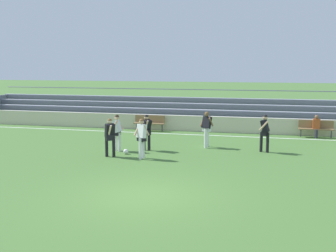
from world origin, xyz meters
name	(u,v)px	position (x,y,z in m)	size (l,w,h in m)	color
ground_plane	(144,195)	(0.00, 0.00, 0.00)	(160.00, 160.00, 0.00)	#477033
field_line_sideline	(203,135)	(0.00, 11.13, 0.00)	(44.00, 0.12, 0.01)	white
sideline_wall	(207,124)	(0.00, 12.35, 0.45)	(48.00, 0.16, 0.90)	beige
bleacher_stand	(184,111)	(-1.85, 14.71, 0.92)	(27.63, 3.22, 2.22)	#9EA3AD
bench_centre_sideline	(150,122)	(-3.31, 11.88, 0.55)	(1.80, 0.40, 0.90)	olive
bench_far_left	(316,127)	(5.93, 11.88, 0.55)	(1.80, 0.40, 0.90)	olive
spectator_seated	(316,125)	(5.93, 11.77, 0.70)	(0.36, 0.42, 1.21)	#2D2D38
player_white_trailing_run	(117,129)	(-3.09, 5.98, 0.97)	(0.51, 0.46, 1.64)	white
player_dark_pressing_high	(110,134)	(-2.96, 4.77, 0.96)	(0.48, 0.69, 1.63)	black
player_white_on_ball	(142,135)	(-1.55, 4.73, 0.99)	(0.61, 0.43, 1.66)	white
player_dark_deep_cover	(265,130)	(3.34, 7.28, 1.00)	(0.50, 0.55, 1.68)	black
player_dark_challenging	(146,129)	(-1.84, 6.41, 0.96)	(0.53, 0.60, 1.63)	black
player_dark_wide_right	(207,126)	(0.69, 7.75, 1.01)	(0.61, 0.50, 1.69)	white
soccer_ball	(126,152)	(-2.50, 5.42, 0.11)	(0.22, 0.22, 0.22)	white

